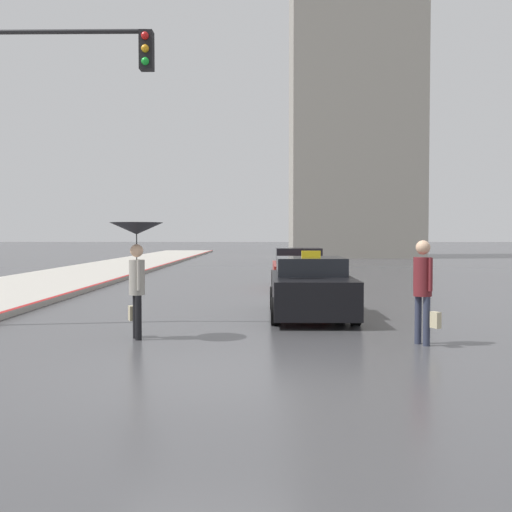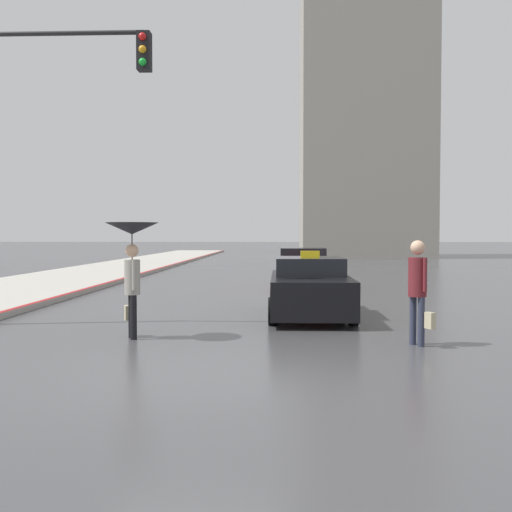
{
  "view_description": "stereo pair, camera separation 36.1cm",
  "coord_description": "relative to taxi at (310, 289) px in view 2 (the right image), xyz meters",
  "views": [
    {
      "loc": [
        0.8,
        -8.04,
        1.94
      ],
      "look_at": [
        0.56,
        7.06,
        1.4
      ],
      "focal_mm": 42.0,
      "sensor_mm": 36.0,
      "label": 1
    },
    {
      "loc": [
        1.16,
        -8.03,
        1.94
      ],
      "look_at": [
        0.56,
        7.06,
        1.4
      ],
      "focal_mm": 42.0,
      "sensor_mm": 36.0,
      "label": 2
    }
  ],
  "objects": [
    {
      "name": "traffic_light",
      "position": [
        -5.91,
        -1.59,
        3.82
      ],
      "size": [
        4.08,
        0.38,
        6.47
      ],
      "color": "black",
      "rests_on": "ground_plane"
    },
    {
      "name": "sedan_red",
      "position": [
        0.11,
        7.29,
        0.01
      ],
      "size": [
        1.91,
        4.49,
        1.47
      ],
      "rotation": [
        0.0,
        0.0,
        3.14
      ],
      "color": "maroon",
      "rests_on": "ground_plane"
    },
    {
      "name": "taxi",
      "position": [
        0.0,
        0.0,
        0.0
      ],
      "size": [
        1.91,
        4.25,
        1.56
      ],
      "rotation": [
        0.0,
        0.0,
        3.14
      ],
      "color": "black",
      "rests_on": "ground_plane"
    },
    {
      "name": "pedestrian_with_umbrella",
      "position": [
        -3.46,
        -3.12,
        1.05
      ],
      "size": [
        0.98,
        0.98,
        2.17
      ],
      "rotation": [
        0.0,
        0.0,
        1.98
      ],
      "color": "black",
      "rests_on": "ground_plane"
    },
    {
      "name": "ground_plane",
      "position": [
        -1.87,
        -6.09,
        -0.66
      ],
      "size": [
        300.0,
        300.0,
        0.0
      ],
      "primitive_type": "plane",
      "color": "#424244"
    },
    {
      "name": "building_tower_near",
      "position": [
        6.56,
        38.62,
        17.43
      ],
      "size": [
        10.82,
        9.38,
        36.18
      ],
      "color": "gray",
      "rests_on": "ground_plane"
    },
    {
      "name": "pedestrian_man",
      "position": [
        1.7,
        -3.63,
        0.42
      ],
      "size": [
        0.46,
        0.56,
        1.84
      ],
      "rotation": [
        0.0,
        0.0,
        -1.12
      ],
      "color": "#2D3347",
      "rests_on": "ground_plane"
    }
  ]
}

